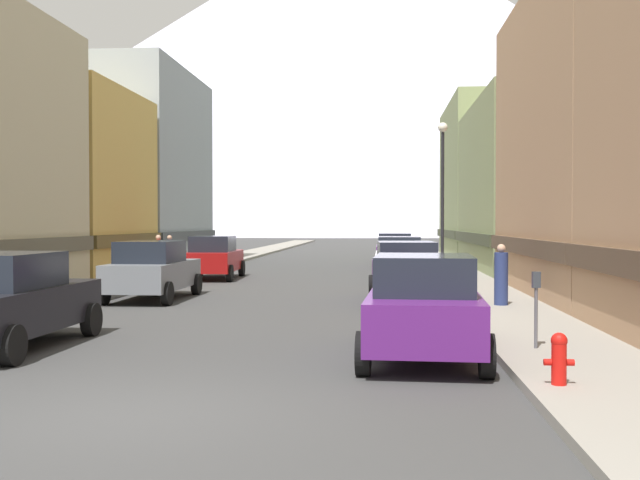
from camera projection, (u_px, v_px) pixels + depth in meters
name	position (u px, v px, depth m)	size (l,w,h in m)	color
ground_plane	(128.00, 414.00, 9.24)	(400.00, 400.00, 0.00)	#3E3E3E
sidewalk_left	(221.00, 261.00, 44.61)	(2.50, 100.00, 0.15)	gray
sidewalk_right	(436.00, 262.00, 43.64)	(2.50, 100.00, 0.15)	gray
storefront_left_2	(49.00, 187.00, 32.40)	(7.27, 8.22, 7.94)	#D8B259
storefront_left_3	(120.00, 172.00, 42.66)	(8.29, 11.66, 10.72)	#99A5B2
storefront_right_1	(631.00, 148.00, 23.24)	(6.71, 11.71, 9.52)	tan
storefront_right_2	(574.00, 190.00, 36.20)	(9.82, 13.55, 8.05)	#8C9966
storefront_right_3	(496.00, 184.00, 50.05)	(6.62, 13.36, 10.12)	#8C9966
car_left_0	(6.00, 300.00, 14.00)	(2.12, 4.43, 1.78)	black
car_left_1	(152.00, 270.00, 22.99)	(2.10, 4.42, 1.78)	slate
car_left_2	(214.00, 257.00, 31.47)	(2.21, 4.47, 1.78)	#9E1111
car_right_0	(424.00, 306.00, 13.02)	(2.25, 4.48, 1.78)	#591E72
car_right_1	(406.00, 271.00, 22.28)	(2.22, 4.47, 1.78)	#591E72
car_right_2	(399.00, 259.00, 29.97)	(2.09, 4.41, 1.78)	silver
car_right_3	(394.00, 250.00, 39.14)	(2.07, 4.41, 1.78)	#591E72
fire_hydrant_near	(559.00, 357.00, 10.22)	(0.40, 0.22, 0.70)	red
parking_meter_near	(536.00, 299.00, 13.19)	(0.14, 0.10, 1.33)	#595960
pedestrian_0	(501.00, 277.00, 20.13)	(0.36, 0.36, 1.61)	navy
pedestrian_1	(158.00, 256.00, 32.06)	(0.36, 0.36, 1.66)	maroon
pedestrian_2	(170.00, 255.00, 33.77)	(0.36, 0.36, 1.62)	navy
streetlamp_right	(443.00, 178.00, 28.02)	(0.36, 0.36, 5.86)	black
mountain_backdrop	(354.00, 71.00, 267.58)	(310.42, 310.42, 111.22)	silver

